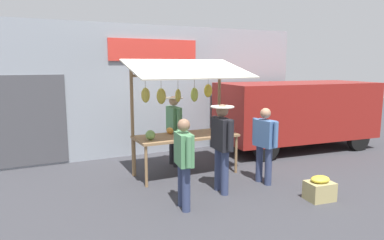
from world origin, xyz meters
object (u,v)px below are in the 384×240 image
(shopper_with_ponytail, at_px, (222,141))
(produce_crate_near, at_px, (320,189))
(vendor_with_sunhat, at_px, (174,125))
(parked_van, at_px, (292,110))
(market_stall, at_px, (184,104))
(shopper_in_striped_shirt, at_px, (184,158))
(shopper_in_grey_tee, at_px, (265,141))

(shopper_with_ponytail, xyz_separation_m, produce_crate_near, (-1.37, 1.10, -0.79))
(vendor_with_sunhat, distance_m, parked_van, 3.63)
(market_stall, relative_size, shopper_with_ponytail, 1.50)
(market_stall, height_order, vendor_with_sunhat, market_stall)
(market_stall, xyz_separation_m, parked_van, (-3.70, -0.76, -0.43))
(market_stall, xyz_separation_m, vendor_with_sunhat, (-0.07, -0.71, -0.56))
(vendor_with_sunhat, distance_m, shopper_in_striped_shirt, 2.55)
(vendor_with_sunhat, bearing_deg, market_stall, -3.54)
(market_stall, distance_m, shopper_with_ponytail, 1.44)
(shopper_with_ponytail, bearing_deg, produce_crate_near, -124.68)
(vendor_with_sunhat, bearing_deg, shopper_in_grey_tee, 32.16)
(market_stall, bearing_deg, parked_van, -168.39)
(produce_crate_near, bearing_deg, vendor_with_sunhat, -64.92)
(vendor_with_sunhat, relative_size, shopper_in_grey_tee, 1.08)
(parked_van, distance_m, produce_crate_near, 3.95)
(produce_crate_near, bearing_deg, market_stall, -57.58)
(market_stall, relative_size, shopper_in_grey_tee, 1.62)
(shopper_in_grey_tee, bearing_deg, market_stall, 36.19)
(market_stall, distance_m, shopper_in_striped_shirt, 1.98)
(vendor_with_sunhat, distance_m, shopper_with_ponytail, 2.03)
(shopper_in_grey_tee, relative_size, produce_crate_near, 3.02)
(shopper_in_grey_tee, height_order, shopper_with_ponytail, shopper_with_ponytail)
(market_stall, xyz_separation_m, produce_crate_near, (-1.53, 2.42, -1.34))
(shopper_with_ponytail, height_order, parked_van, parked_van)
(shopper_in_grey_tee, height_order, parked_van, parked_van)
(shopper_in_striped_shirt, xyz_separation_m, produce_crate_near, (-2.32, 0.73, -0.66))
(shopper_in_grey_tee, relative_size, shopper_in_striped_shirt, 1.01)
(shopper_with_ponytail, bearing_deg, vendor_with_sunhat, 6.58)
(shopper_in_striped_shirt, bearing_deg, market_stall, -16.15)
(shopper_with_ponytail, xyz_separation_m, parked_van, (-3.53, -2.08, 0.13))
(shopper_in_grey_tee, bearing_deg, vendor_with_sunhat, 22.34)
(shopper_in_striped_shirt, relative_size, produce_crate_near, 2.98)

